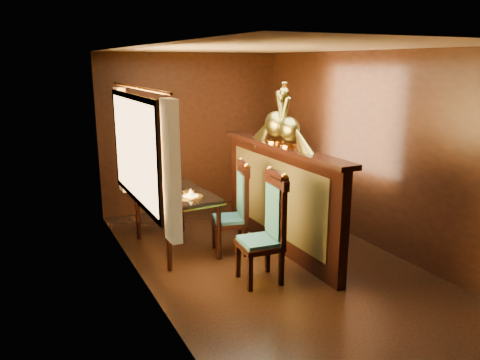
# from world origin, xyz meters

# --- Properties ---
(ground) EXTENTS (5.00, 5.00, 0.00)m
(ground) POSITION_xyz_m (0.00, 0.00, 0.00)
(ground) COLOR black
(ground) RESTS_ON ground
(room_shell) EXTENTS (3.04, 5.04, 2.52)m
(room_shell) POSITION_xyz_m (-0.09, 0.02, 1.58)
(room_shell) COLOR black
(room_shell) RESTS_ON ground
(partition) EXTENTS (0.26, 2.70, 1.36)m
(partition) POSITION_xyz_m (0.32, 0.30, 0.71)
(partition) COLOR black
(partition) RESTS_ON ground
(dining_table) EXTENTS (0.85, 1.33, 0.96)m
(dining_table) POSITION_xyz_m (-0.87, 0.88, 0.69)
(dining_table) COLOR black
(dining_table) RESTS_ON ground
(chair_left) EXTENTS (0.49, 0.51, 1.25)m
(chair_left) POSITION_xyz_m (-0.24, -0.43, 0.65)
(chair_left) COLOR black
(chair_left) RESTS_ON ground
(chair_right) EXTENTS (0.52, 0.54, 1.19)m
(chair_right) POSITION_xyz_m (-0.20, 0.43, 0.62)
(chair_right) COLOR black
(chair_right) RESTS_ON ground
(peacock_left) EXTENTS (0.22, 0.58, 0.69)m
(peacock_left) POSITION_xyz_m (0.33, 0.11, 1.71)
(peacock_left) COLOR #1B5132
(peacock_left) RESTS_ON partition
(peacock_right) EXTENTS (0.24, 0.64, 0.77)m
(peacock_right) POSITION_xyz_m (0.33, 0.43, 1.74)
(peacock_right) COLOR #1B5132
(peacock_right) RESTS_ON partition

